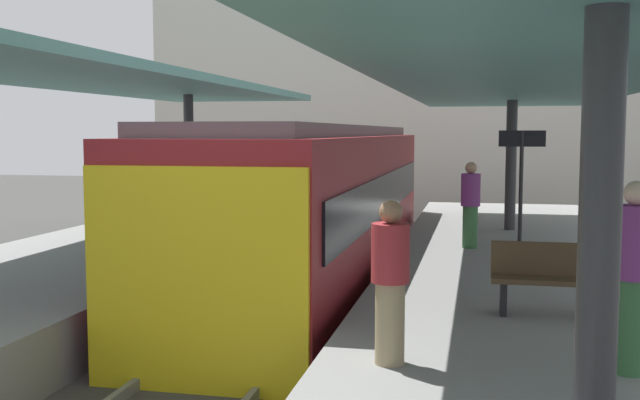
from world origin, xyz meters
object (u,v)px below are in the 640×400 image
object	(u,v)px
passenger_far_end	(633,274)
passenger_near_bench	(470,204)
commuter_train	(317,206)
platform_sign	(522,160)
platform_bench	(551,277)
passenger_mid_platform	(390,280)

from	to	relation	value
passenger_far_end	passenger_near_bench	bearing A→B (deg)	101.90
commuter_train	passenger_far_end	distance (m)	8.49
commuter_train	passenger_far_end	world-z (taller)	commuter_train
platform_sign	passenger_near_bench	bearing A→B (deg)	-132.81
commuter_train	passenger_near_bench	size ratio (longest dim) A/B	7.97
platform_bench	platform_sign	distance (m)	6.25
passenger_near_bench	passenger_far_end	distance (m)	7.36
commuter_train	passenger_near_bench	bearing A→B (deg)	-0.13
platform_bench	passenger_near_bench	distance (m)	5.21
platform_bench	passenger_mid_platform	bearing A→B (deg)	-126.04
platform_sign	passenger_far_end	xyz separation A→B (m)	(0.55, -8.25, -0.71)
platform_sign	passenger_near_bench	size ratio (longest dim) A/B	1.36
passenger_near_bench	passenger_mid_platform	world-z (taller)	passenger_near_bench
passenger_far_end	passenger_mid_platform	bearing A→B (deg)	-175.53
passenger_mid_platform	passenger_far_end	bearing A→B (deg)	4.47
platform_sign	passenger_far_end	size ratio (longest dim) A/B	1.26
platform_bench	passenger_mid_platform	distance (m)	2.83
passenger_far_end	platform_bench	bearing A→B (deg)	103.57
passenger_mid_platform	passenger_far_end	world-z (taller)	passenger_far_end
passenger_near_bench	passenger_mid_platform	size ratio (longest dim) A/B	1.04
passenger_near_bench	passenger_far_end	xyz separation A→B (m)	(1.52, -7.21, 0.07)
passenger_near_bench	passenger_mid_platform	xyz separation A→B (m)	(-0.64, -7.37, -0.04)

